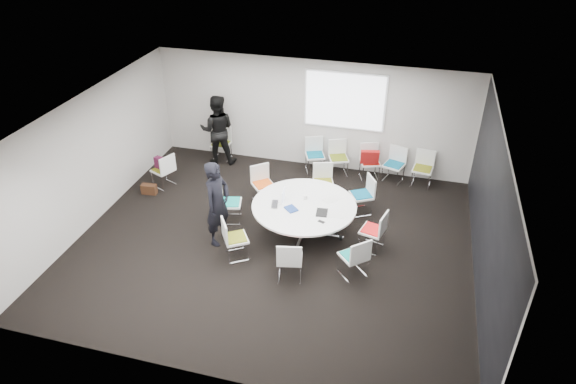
% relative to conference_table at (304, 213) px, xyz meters
% --- Properties ---
extents(room_shell, '(8.08, 7.08, 2.88)m').
position_rel_conference_table_xyz_m(room_shell, '(-0.44, -0.43, 0.87)').
color(room_shell, black).
rests_on(room_shell, ground).
extents(conference_table, '(2.16, 2.16, 0.73)m').
position_rel_conference_table_xyz_m(conference_table, '(0.00, 0.00, 0.00)').
color(conference_table, silver).
rests_on(conference_table, ground).
extents(projection_screen, '(1.90, 0.03, 1.35)m').
position_rel_conference_table_xyz_m(projection_screen, '(0.26, 3.03, 1.32)').
color(projection_screen, white).
rests_on(projection_screen, room_shell).
extents(chair_ring_a, '(0.55, 0.56, 0.88)m').
position_rel_conference_table_xyz_m(chair_ring_a, '(1.46, -0.13, -0.26)').
color(chair_ring_a, silver).
rests_on(chair_ring_a, ground).
extents(chair_ring_b, '(0.62, 0.62, 0.88)m').
position_rel_conference_table_xyz_m(chair_ring_b, '(1.06, 1.14, -0.26)').
color(chair_ring_b, silver).
rests_on(chair_ring_b, ground).
extents(chair_ring_c, '(0.57, 0.56, 0.88)m').
position_rel_conference_table_xyz_m(chair_ring_c, '(0.12, 1.44, -0.26)').
color(chair_ring_c, silver).
rests_on(chair_ring_c, ground).
extents(chair_ring_d, '(0.64, 0.64, 0.88)m').
position_rel_conference_table_xyz_m(chair_ring_d, '(-1.20, 1.01, -0.26)').
color(chair_ring_d, silver).
rests_on(chair_ring_d, ground).
extents(chair_ring_e, '(0.55, 0.56, 0.88)m').
position_rel_conference_table_xyz_m(chair_ring_e, '(-1.67, 0.08, -0.26)').
color(chair_ring_e, silver).
rests_on(chair_ring_e, ground).
extents(chair_ring_f, '(0.63, 0.63, 0.88)m').
position_rel_conference_table_xyz_m(chair_ring_f, '(-1.12, -1.10, -0.26)').
color(chair_ring_f, silver).
rests_on(chair_ring_f, ground).
extents(chair_ring_g, '(0.54, 0.53, 0.88)m').
position_rel_conference_table_xyz_m(chair_ring_g, '(0.07, -1.44, -0.26)').
color(chair_ring_g, silver).
rests_on(chair_ring_g, ground).
extents(chair_ring_h, '(0.64, 0.64, 0.88)m').
position_rel_conference_table_xyz_m(chair_ring_h, '(1.21, -1.05, -0.26)').
color(chair_ring_h, silver).
rests_on(chair_ring_h, ground).
extents(chair_back_a, '(0.59, 0.58, 0.88)m').
position_rel_conference_table_xyz_m(chair_back_a, '(-0.37, 2.74, -0.26)').
color(chair_back_a, silver).
rests_on(chair_back_a, ground).
extents(chair_back_b, '(0.59, 0.58, 0.88)m').
position_rel_conference_table_xyz_m(chair_back_b, '(0.24, 2.74, -0.26)').
color(chair_back_b, silver).
rests_on(chair_back_b, ground).
extents(chair_back_c, '(0.58, 0.57, 0.88)m').
position_rel_conference_table_xyz_m(chair_back_c, '(1.03, 2.74, -0.26)').
color(chair_back_c, silver).
rests_on(chair_back_c, ground).
extents(chair_back_d, '(0.58, 0.57, 0.88)m').
position_rel_conference_table_xyz_m(chair_back_d, '(1.62, 2.74, -0.26)').
color(chair_back_d, silver).
rests_on(chair_back_d, ground).
extents(chair_back_e, '(0.52, 0.51, 0.88)m').
position_rel_conference_table_xyz_m(chair_back_e, '(2.31, 2.71, -0.26)').
color(chair_back_e, silver).
rests_on(chair_back_e, ground).
extents(chair_spare_left, '(0.59, 0.60, 0.88)m').
position_rel_conference_table_xyz_m(chair_spare_left, '(-3.73, 1.04, -0.26)').
color(chair_spare_left, silver).
rests_on(chair_spare_left, ground).
extents(chair_person_back, '(0.47, 0.46, 0.88)m').
position_rel_conference_table_xyz_m(chair_person_back, '(-2.91, 2.74, -0.26)').
color(chair_person_back, silver).
rests_on(chair_person_back, ground).
extents(person_main, '(0.58, 0.75, 1.82)m').
position_rel_conference_table_xyz_m(person_main, '(-1.62, -0.67, 0.38)').
color(person_main, black).
rests_on(person_main, ground).
extents(person_back, '(1.05, 0.91, 1.85)m').
position_rel_conference_table_xyz_m(person_back, '(-2.91, 2.57, 0.39)').
color(person_back, black).
rests_on(person_back, ground).
extents(laptop, '(0.26, 0.34, 0.02)m').
position_rel_conference_table_xyz_m(laptop, '(-0.54, -0.14, 0.21)').
color(laptop, '#333338').
rests_on(laptop, conference_table).
extents(laptop_lid, '(0.05, 0.30, 0.22)m').
position_rel_conference_table_xyz_m(laptop_lid, '(-0.46, 0.06, 0.33)').
color(laptop_lid, silver).
rests_on(laptop_lid, conference_table).
extents(notebook_black, '(0.25, 0.32, 0.02)m').
position_rel_conference_table_xyz_m(notebook_black, '(0.41, -0.20, 0.21)').
color(notebook_black, black).
rests_on(notebook_black, conference_table).
extents(tablet_folio, '(0.33, 0.32, 0.03)m').
position_rel_conference_table_xyz_m(tablet_folio, '(-0.22, -0.23, 0.21)').
color(tablet_folio, navy).
rests_on(tablet_folio, conference_table).
extents(papers_right, '(0.35, 0.37, 0.00)m').
position_rel_conference_table_xyz_m(papers_right, '(0.49, 0.34, 0.20)').
color(papers_right, silver).
rests_on(papers_right, conference_table).
extents(papers_front, '(0.32, 0.25, 0.00)m').
position_rel_conference_table_xyz_m(papers_front, '(0.72, -0.19, 0.20)').
color(papers_front, silver).
rests_on(papers_front, conference_table).
extents(cup, '(0.08, 0.08, 0.09)m').
position_rel_conference_table_xyz_m(cup, '(-0.03, 0.22, 0.24)').
color(cup, white).
rests_on(cup, conference_table).
extents(phone, '(0.16, 0.12, 0.01)m').
position_rel_conference_table_xyz_m(phone, '(0.47, -0.51, 0.20)').
color(phone, black).
rests_on(phone, conference_table).
extents(maroon_bag, '(0.42, 0.25, 0.28)m').
position_rel_conference_table_xyz_m(maroon_bag, '(-3.75, 1.05, 0.09)').
color(maroon_bag, '#46122D').
rests_on(maroon_bag, chair_spare_left).
extents(brown_bag, '(0.37, 0.19, 0.24)m').
position_rel_conference_table_xyz_m(brown_bag, '(-3.94, 0.62, -0.41)').
color(brown_bag, '#3B2112').
rests_on(brown_bag, ground).
extents(red_jacket, '(0.46, 0.25, 0.36)m').
position_rel_conference_table_xyz_m(red_jacket, '(1.03, 2.51, 0.17)').
color(red_jacket, '#9E1313').
rests_on(red_jacket, chair_back_c).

